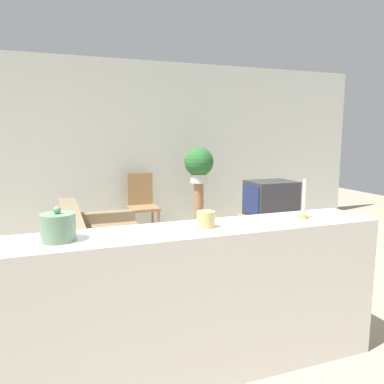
{
  "coord_description": "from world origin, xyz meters",
  "views": [
    {
      "loc": [
        -0.85,
        -2.54,
        1.56
      ],
      "look_at": [
        0.73,
        1.73,
        0.85
      ],
      "focal_mm": 35.0,
      "sensor_mm": 36.0,
      "label": 1
    }
  ],
  "objects_px": {
    "television": "(271,199)",
    "potted_plant": "(199,163)",
    "decorative_bowl": "(58,227)",
    "wooden_chair": "(142,202)",
    "couch": "(104,255)"
  },
  "relations": [
    {
      "from": "couch",
      "to": "potted_plant",
      "type": "relative_size",
      "value": 3.61
    },
    {
      "from": "couch",
      "to": "wooden_chair",
      "type": "height_order",
      "value": "wooden_chair"
    },
    {
      "from": "couch",
      "to": "wooden_chair",
      "type": "bearing_deg",
      "value": 64.34
    },
    {
      "from": "television",
      "to": "decorative_bowl",
      "type": "relative_size",
      "value": 3.11
    },
    {
      "from": "television",
      "to": "potted_plant",
      "type": "xyz_separation_m",
      "value": [
        -0.6,
        1.05,
        0.4
      ]
    },
    {
      "from": "wooden_chair",
      "to": "decorative_bowl",
      "type": "relative_size",
      "value": 4.97
    },
    {
      "from": "television",
      "to": "wooden_chair",
      "type": "bearing_deg",
      "value": 134.94
    },
    {
      "from": "couch",
      "to": "wooden_chair",
      "type": "xyz_separation_m",
      "value": [
        0.79,
        1.65,
        0.25
      ]
    },
    {
      "from": "television",
      "to": "potted_plant",
      "type": "bearing_deg",
      "value": 119.83
    },
    {
      "from": "decorative_bowl",
      "to": "wooden_chair",
      "type": "bearing_deg",
      "value": 70.34
    },
    {
      "from": "decorative_bowl",
      "to": "television",
      "type": "bearing_deg",
      "value": 38.07
    },
    {
      "from": "wooden_chair",
      "to": "decorative_bowl",
      "type": "xyz_separation_m",
      "value": [
        -1.25,
        -3.49,
        0.53
      ]
    },
    {
      "from": "couch",
      "to": "potted_plant",
      "type": "height_order",
      "value": "potted_plant"
    },
    {
      "from": "wooden_chair",
      "to": "decorative_bowl",
      "type": "height_order",
      "value": "decorative_bowl"
    },
    {
      "from": "potted_plant",
      "to": "decorative_bowl",
      "type": "distance_m",
      "value": 3.74
    }
  ]
}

